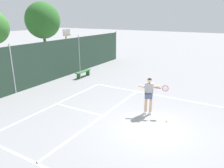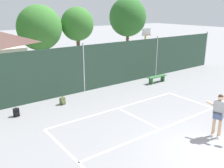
{
  "view_description": "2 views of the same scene",
  "coord_description": "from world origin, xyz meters",
  "px_view_note": "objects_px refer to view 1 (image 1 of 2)",
  "views": [
    {
      "loc": [
        -8.01,
        -2.7,
        4.67
      ],
      "look_at": [
        0.55,
        2.27,
        1.52
      ],
      "focal_mm": 34.5,
      "sensor_mm": 36.0,
      "label": 1
    },
    {
      "loc": [
        -7.56,
        -4.14,
        5.1
      ],
      "look_at": [
        -0.66,
        5.15,
        1.56
      ],
      "focal_mm": 39.73,
      "sensor_mm": 36.0,
      "label": 2
    }
  ],
  "objects_px": {
    "courtside_bench": "(83,73)",
    "tennis_ball": "(167,121)",
    "basketball_hoop": "(67,43)",
    "tennis_player": "(149,93)"
  },
  "relations": [
    {
      "from": "basketball_hoop",
      "to": "tennis_player",
      "type": "bearing_deg",
      "value": -119.0
    },
    {
      "from": "courtside_bench",
      "to": "tennis_ball",
      "type": "bearing_deg",
      "value": -117.68
    },
    {
      "from": "tennis_player",
      "to": "tennis_ball",
      "type": "xyz_separation_m",
      "value": [
        -0.4,
        -1.06,
        -1.08
      ]
    },
    {
      "from": "tennis_ball",
      "to": "tennis_player",
      "type": "bearing_deg",
      "value": 69.04
    },
    {
      "from": "basketball_hoop",
      "to": "tennis_ball",
      "type": "bearing_deg",
      "value": -118.28
    },
    {
      "from": "basketball_hoop",
      "to": "courtside_bench",
      "type": "xyz_separation_m",
      "value": [
        -1.8,
        -3.14,
        -1.95
      ]
    },
    {
      "from": "basketball_hoop",
      "to": "tennis_ball",
      "type": "xyz_separation_m",
      "value": [
        -5.99,
        -11.13,
        -2.28
      ]
    },
    {
      "from": "tennis_player",
      "to": "courtside_bench",
      "type": "bearing_deg",
      "value": 61.36
    },
    {
      "from": "tennis_ball",
      "to": "courtside_bench",
      "type": "height_order",
      "value": "courtside_bench"
    },
    {
      "from": "courtside_bench",
      "to": "basketball_hoop",
      "type": "bearing_deg",
      "value": 60.23
    }
  ]
}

